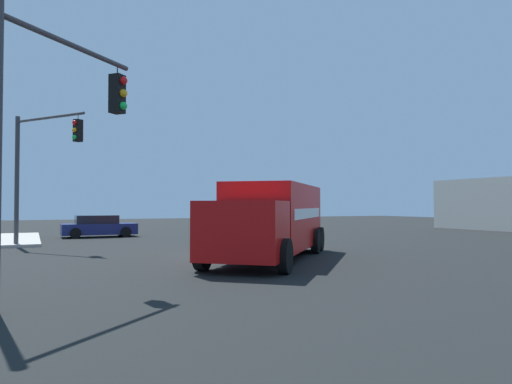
{
  "coord_description": "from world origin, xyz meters",
  "views": [
    {
      "loc": [
        16.88,
        -7.28,
        1.93
      ],
      "look_at": [
        1.94,
        -0.13,
        2.39
      ],
      "focal_mm": 32.96,
      "sensor_mm": 36.0,
      "label": 1
    }
  ],
  "objects_px": {
    "delivery_truck": "(272,219)",
    "sedan_navy": "(99,227)",
    "traffic_light_secondary": "(49,118)",
    "traffic_light_primary": "(37,158)"
  },
  "relations": [
    {
      "from": "traffic_light_primary",
      "to": "traffic_light_secondary",
      "type": "relative_size",
      "value": 1.06
    },
    {
      "from": "delivery_truck",
      "to": "sedan_navy",
      "type": "bearing_deg",
      "value": -164.48
    },
    {
      "from": "delivery_truck",
      "to": "sedan_navy",
      "type": "height_order",
      "value": "delivery_truck"
    },
    {
      "from": "delivery_truck",
      "to": "traffic_light_secondary",
      "type": "bearing_deg",
      "value": -58.36
    },
    {
      "from": "delivery_truck",
      "to": "traffic_light_primary",
      "type": "xyz_separation_m",
      "value": [
        -8.45,
        -7.59,
        2.65
      ]
    },
    {
      "from": "delivery_truck",
      "to": "sedan_navy",
      "type": "relative_size",
      "value": 1.86
    },
    {
      "from": "traffic_light_secondary",
      "to": "sedan_navy",
      "type": "height_order",
      "value": "traffic_light_secondary"
    },
    {
      "from": "traffic_light_secondary",
      "to": "traffic_light_primary",
      "type": "bearing_deg",
      "value": -179.55
    },
    {
      "from": "traffic_light_primary",
      "to": "traffic_light_secondary",
      "type": "bearing_deg",
      "value": 0.45
    },
    {
      "from": "traffic_light_secondary",
      "to": "delivery_truck",
      "type": "bearing_deg",
      "value": 121.64
    }
  ]
}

